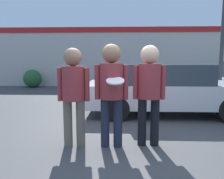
# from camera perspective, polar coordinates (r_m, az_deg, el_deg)

# --- Properties ---
(ground_plane) EXTENTS (56.00, 56.00, 0.00)m
(ground_plane) POSITION_cam_1_polar(r_m,az_deg,el_deg) (3.94, 4.39, -14.44)
(ground_plane) COLOR #3F3F42
(storefront_building) EXTENTS (24.00, 0.22, 3.38)m
(storefront_building) POSITION_cam_1_polar(r_m,az_deg,el_deg) (12.70, 3.00, 8.56)
(storefront_building) COLOR beige
(storefront_building) RESTS_ON ground
(person_left) EXTENTS (0.55, 0.38, 1.68)m
(person_left) POSITION_cam_1_polar(r_m,az_deg,el_deg) (3.73, -10.04, 0.31)
(person_left) COLOR #665B4C
(person_left) RESTS_ON ground
(person_middle_with_frisbee) EXTENTS (0.57, 0.62, 1.75)m
(person_middle_with_frisbee) POSITION_cam_1_polar(r_m,az_deg,el_deg) (3.65, -0.15, 1.04)
(person_middle_with_frisbee) COLOR #1E2338
(person_middle_with_frisbee) RESTS_ON ground
(person_right) EXTENTS (0.55, 0.38, 1.73)m
(person_right) POSITION_cam_1_polar(r_m,az_deg,el_deg) (3.77, 9.68, 0.90)
(person_right) COLOR black
(person_right) RESTS_ON ground
(parked_car_near) EXTENTS (4.38, 1.93, 1.38)m
(parked_car_near) POSITION_cam_1_polar(r_m,az_deg,el_deg) (6.27, 13.75, 0.19)
(parked_car_near) COLOR #B7BABF
(parked_car_near) RESTS_ON ground
(shrub) EXTENTS (1.00, 1.00, 1.00)m
(shrub) POSITION_cam_1_polar(r_m,az_deg,el_deg) (13.03, -20.05, 2.73)
(shrub) COLOR #285B2D
(shrub) RESTS_ON ground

